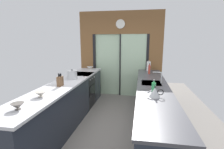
{
  "coord_description": "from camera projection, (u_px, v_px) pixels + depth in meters",
  "views": [
    {
      "loc": [
        0.65,
        -2.96,
        1.79
      ],
      "look_at": [
        -0.03,
        0.98,
        0.98
      ],
      "focal_mm": 26.73,
      "sensor_mm": 36.0,
      "label": 1
    }
  ],
  "objects": [
    {
      "name": "stock_pot",
      "position": [
        72.0,
        75.0,
        3.83
      ],
      "size": [
        0.23,
        0.23,
        0.23
      ],
      "color": "#B7BABC",
      "rests_on": "left_counter_run"
    },
    {
      "name": "mixing_bowl_far",
      "position": [
        90.0,
        68.0,
        5.17
      ],
      "size": [
        0.2,
        0.2,
        0.09
      ],
      "color": "silver",
      "rests_on": "left_counter_run"
    },
    {
      "name": "mixing_bowl_near",
      "position": [
        18.0,
        106.0,
        2.14
      ],
      "size": [
        0.16,
        0.16,
        0.09
      ],
      "color": "#514C47",
      "rests_on": "left_counter_run"
    },
    {
      "name": "mixing_bowl_mid",
      "position": [
        41.0,
        94.0,
        2.64
      ],
      "size": [
        0.19,
        0.19,
        0.09
      ],
      "color": "gray",
      "rests_on": "left_counter_run"
    },
    {
      "name": "left_counter_run",
      "position": [
        64.0,
        105.0,
        3.51
      ],
      "size": [
        0.62,
        3.8,
        0.92
      ],
      "color": "#1E232D",
      "rests_on": "ground_plane"
    },
    {
      "name": "back_wall_unit",
      "position": [
        120.0,
        49.0,
        5.34
      ],
      "size": [
        2.64,
        0.12,
        2.7
      ],
      "color": "brown",
      "rests_on": "ground_plane"
    },
    {
      "name": "oven_range",
      "position": [
        82.0,
        90.0,
        4.59
      ],
      "size": [
        0.6,
        0.6,
        0.92
      ],
      "color": "black",
      "rests_on": "ground_plane"
    },
    {
      "name": "kettle",
      "position": [
        155.0,
        92.0,
        2.62
      ],
      "size": [
        0.26,
        0.18,
        0.18
      ],
      "color": "#B7BABC",
      "rests_on": "right_counter_run"
    },
    {
      "name": "right_counter_run",
      "position": [
        152.0,
        108.0,
        3.37
      ],
      "size": [
        0.62,
        3.8,
        0.92
      ],
      "color": "#1E232D",
      "rests_on": "ground_plane"
    },
    {
      "name": "ground_plane",
      "position": [
        110.0,
        119.0,
        3.9
      ],
      "size": [
        5.04,
        7.6,
        0.02
      ],
      "primitive_type": "cube",
      "color": "slate"
    },
    {
      "name": "soap_bottle_far",
      "position": [
        149.0,
        69.0,
        4.47
      ],
      "size": [
        0.06,
        0.06,
        0.28
      ],
      "color": "#B23D2D",
      "rests_on": "right_counter_run"
    },
    {
      "name": "sink_faucet",
      "position": [
        160.0,
        76.0,
        3.46
      ],
      "size": [
        0.19,
        0.02,
        0.24
      ],
      "color": "#B7BABC",
      "rests_on": "right_counter_run"
    },
    {
      "name": "paper_towel_roll",
      "position": [
        149.0,
        66.0,
        4.92
      ],
      "size": [
        0.14,
        0.14,
        0.3
      ],
      "color": "#B7BABC",
      "rests_on": "right_counter_run"
    },
    {
      "name": "soap_bottle_near",
      "position": [
        154.0,
        87.0,
        2.87
      ],
      "size": [
        0.07,
        0.07,
        0.21
      ],
      "color": "#339E56",
      "rests_on": "right_counter_run"
    },
    {
      "name": "knife_block",
      "position": [
        60.0,
        81.0,
        3.26
      ],
      "size": [
        0.08,
        0.14,
        0.26
      ],
      "color": "brown",
      "rests_on": "left_counter_run"
    }
  ]
}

